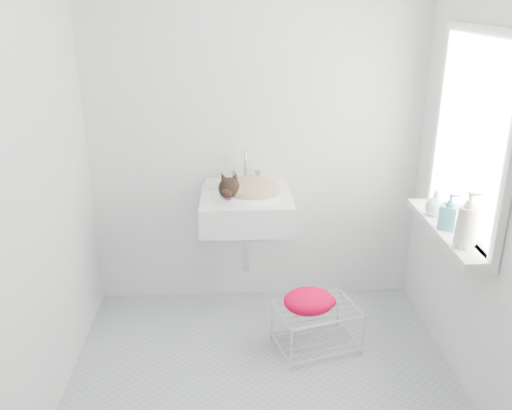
{
  "coord_description": "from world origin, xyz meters",
  "views": [
    {
      "loc": [
        -0.16,
        -2.48,
        2.04
      ],
      "look_at": [
        -0.02,
        0.5,
        0.88
      ],
      "focal_mm": 38.26,
      "sensor_mm": 36.0,
      "label": 1
    }
  ],
  "objects_px": {
    "bottle_a": "(463,246)",
    "wire_rack": "(316,326)",
    "bottle_b": "(447,229)",
    "cat": "(249,191)",
    "sink": "(246,196)",
    "bottle_c": "(434,215)"
  },
  "relations": [
    {
      "from": "bottle_a",
      "to": "bottle_b",
      "type": "distance_m",
      "value": 0.22
    },
    {
      "from": "wire_rack",
      "to": "bottle_a",
      "type": "height_order",
      "value": "bottle_a"
    },
    {
      "from": "cat",
      "to": "bottle_b",
      "type": "distance_m",
      "value": 1.19
    },
    {
      "from": "sink",
      "to": "cat",
      "type": "height_order",
      "value": "cat"
    },
    {
      "from": "wire_rack",
      "to": "bottle_a",
      "type": "relative_size",
      "value": 1.87
    },
    {
      "from": "cat",
      "to": "wire_rack",
      "type": "xyz_separation_m",
      "value": [
        0.4,
        -0.39,
        -0.74
      ]
    },
    {
      "from": "bottle_b",
      "to": "cat",
      "type": "bearing_deg",
      "value": 152.57
    },
    {
      "from": "cat",
      "to": "bottle_b",
      "type": "relative_size",
      "value": 2.15
    },
    {
      "from": "bottle_a",
      "to": "bottle_c",
      "type": "bearing_deg",
      "value": 90.0
    },
    {
      "from": "bottle_a",
      "to": "bottle_b",
      "type": "relative_size",
      "value": 1.24
    },
    {
      "from": "bottle_c",
      "to": "bottle_b",
      "type": "bearing_deg",
      "value": -90.0
    },
    {
      "from": "sink",
      "to": "wire_rack",
      "type": "relative_size",
      "value": 1.25
    },
    {
      "from": "bottle_b",
      "to": "bottle_c",
      "type": "height_order",
      "value": "bottle_b"
    },
    {
      "from": "cat",
      "to": "wire_rack",
      "type": "distance_m",
      "value": 0.93
    },
    {
      "from": "sink",
      "to": "bottle_c",
      "type": "distance_m",
      "value": 1.13
    },
    {
      "from": "sink",
      "to": "bottle_b",
      "type": "height_order",
      "value": "sink"
    },
    {
      "from": "bottle_a",
      "to": "wire_rack",
      "type": "bearing_deg",
      "value": 150.29
    },
    {
      "from": "wire_rack",
      "to": "sink",
      "type": "bearing_deg",
      "value": 134.97
    },
    {
      "from": "sink",
      "to": "bottle_a",
      "type": "bearing_deg",
      "value": -36.34
    },
    {
      "from": "bottle_b",
      "to": "bottle_c",
      "type": "xyz_separation_m",
      "value": [
        0.0,
        0.2,
        0.0
      ]
    },
    {
      "from": "sink",
      "to": "wire_rack",
      "type": "bearing_deg",
      "value": -45.03
    },
    {
      "from": "wire_rack",
      "to": "bottle_b",
      "type": "height_order",
      "value": "bottle_b"
    }
  ]
}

